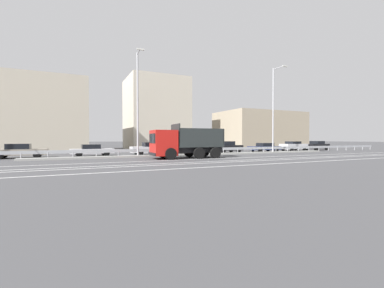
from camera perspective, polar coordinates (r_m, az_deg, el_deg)
The scene contains 22 objects.
ground_plane at distance 27.00m, azimuth 5.27°, elevation -2.75°, with size 320.00×320.00×0.00m, color #424244.
lane_strip_0 at distance 22.91m, azimuth 0.84°, elevation -3.43°, with size 65.29×0.16×0.01m, color silver.
lane_strip_1 at distance 20.76m, azimuth 3.76°, elevation -3.91°, with size 65.29×0.16×0.01m, color silver.
lane_strip_2 at distance 19.83m, azimuth 5.25°, elevation -4.15°, with size 65.29×0.16×0.01m, color silver.
lane_strip_3 at distance 17.71m, azimuth 9.36°, elevation -4.80°, with size 65.29×0.16×0.01m, color silver.
median_island at distance 29.03m, azimuth 2.95°, elevation -2.30°, with size 35.91×1.10×0.18m, color gray.
median_guardrail at distance 30.02m, azimuth 1.93°, elevation -1.27°, with size 65.29×0.09×0.78m.
dump_truck at distance 24.14m, azimuth -3.18°, elevation -0.11°, with size 7.01×3.05×3.22m.
median_road_sign at distance 29.64m, azimuth 5.26°, elevation -0.22°, with size 0.72×0.16×2.15m.
street_lamp_1 at distance 26.39m, azimuth -11.95°, elevation 9.48°, with size 0.71×1.95×10.41m.
street_lamp_2 at distance 34.65m, azimuth 17.73°, elevation 7.86°, with size 0.70×2.19×10.84m.
parked_car_1 at distance 29.36m, azimuth -33.91°, elevation -1.27°, with size 4.61×1.89×1.37m.
parked_car_2 at distance 29.26m, azimuth -21.37°, elevation -1.26°, with size 4.42×2.04×1.25m.
parked_car_3 at distance 29.79m, azimuth -9.15°, elevation -0.98°, with size 4.45×1.94×1.45m.
parked_car_4 at distance 31.80m, azimuth 0.02°, elevation -0.84°, with size 3.95×2.12×1.46m.
parked_car_5 at distance 34.48m, azimuth 7.84°, elevation -0.65°, with size 3.94×2.02×1.52m.
parked_car_6 at distance 37.86m, azimuth 15.79°, elevation -0.69°, with size 4.60×2.15×1.26m.
parked_car_7 at distance 42.60m, azimuth 21.64°, elevation -0.39°, with size 4.52×2.03×1.45m.
parked_car_8 at distance 46.59m, azimuth 25.98°, elevation -0.30°, with size 4.18×1.98×1.49m.
background_building_0 at distance 43.62m, azimuth -29.80°, elevation 5.37°, with size 11.28×12.22×10.33m, color #B7AD99.
background_building_1 at distance 49.46m, azimuth -8.08°, elevation 6.61°, with size 10.57×10.27×13.11m, color beige.
background_building_2 at distance 56.03m, azimuth 14.74°, elevation 3.00°, with size 16.78×10.92×7.37m, color tan.
Camera 1 is at (-13.55, -23.29, 1.83)m, focal length 24.00 mm.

